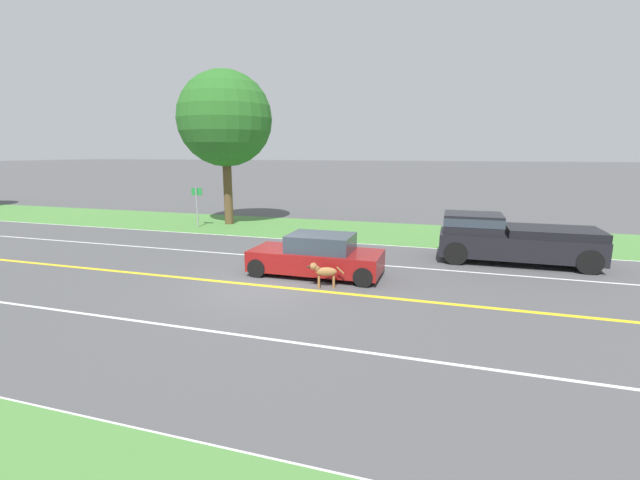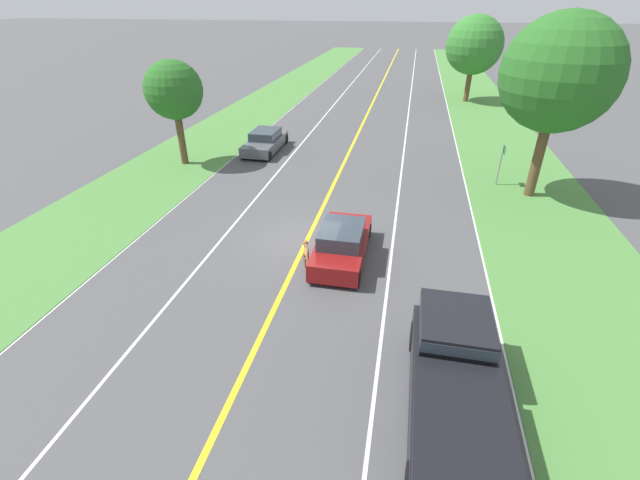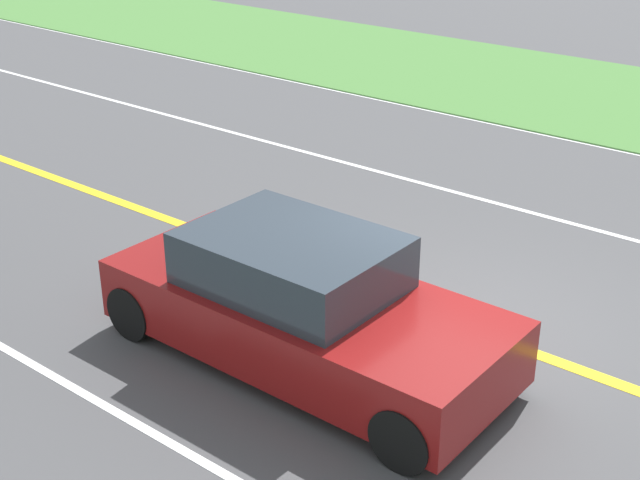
{
  "view_description": "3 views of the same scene",
  "coord_description": "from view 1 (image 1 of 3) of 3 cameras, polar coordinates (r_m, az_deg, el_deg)",
  "views": [
    {
      "loc": [
        -11.58,
        -5.29,
        4.05
      ],
      "look_at": [
        1.78,
        -1.17,
        1.17
      ],
      "focal_mm": 24.0,
      "sensor_mm": 36.0,
      "label": 1
    },
    {
      "loc": [
        3.68,
        -15.04,
        8.72
      ],
      "look_at": [
        0.89,
        -1.68,
        1.02
      ],
      "focal_mm": 24.0,
      "sensor_mm": 36.0,
      "label": 2
    },
    {
      "loc": [
        7.81,
        4.07,
        5.13
      ],
      "look_at": [
        0.96,
        -1.41,
        1.06
      ],
      "focal_mm": 50.0,
      "sensor_mm": 36.0,
      "label": 3
    }
  ],
  "objects": [
    {
      "name": "ground_plane",
      "position": [
        13.36,
        -7.09,
        -6.11
      ],
      "size": [
        400.0,
        400.0,
        0.0
      ],
      "primitive_type": "plane",
      "color": "#4C4C4F"
    },
    {
      "name": "lane_edge_line_left",
      "position": [
        8.08,
        -29.2,
        -20.02
      ],
      "size": [
        0.14,
        160.0,
        0.01
      ],
      "primitive_type": "cube",
      "color": "white",
      "rests_on": "ground"
    },
    {
      "name": "grass_verge_right",
      "position": [
        22.58,
        3.33,
        1.31
      ],
      "size": [
        6.0,
        160.0,
        0.03
      ],
      "primitive_type": "cube",
      "color": "#4C843D",
      "rests_on": "ground"
    },
    {
      "name": "roadside_tree_right_near",
      "position": [
        24.79,
        -12.57,
        15.44
      ],
      "size": [
        5.16,
        5.16,
        8.42
      ],
      "color": "brown",
      "rests_on": "ground"
    },
    {
      "name": "ego_car",
      "position": [
        14.26,
        -0.39,
        -2.17
      ],
      "size": [
        1.85,
        4.37,
        1.4
      ],
      "color": "maroon",
      "rests_on": "ground"
    },
    {
      "name": "centre_divider_line",
      "position": [
        13.36,
        -7.09,
        -6.1
      ],
      "size": [
        0.18,
        160.0,
        0.01
      ],
      "primitive_type": "cube",
      "color": "yellow",
      "rests_on": "ground"
    },
    {
      "name": "lane_dash_same_dir",
      "position": [
        16.48,
        -2.11,
        -2.59
      ],
      "size": [
        0.1,
        160.0,
        0.01
      ],
      "primitive_type": "cube",
      "color": "white",
      "rests_on": "ground"
    },
    {
      "name": "lane_edge_line_right",
      "position": [
        19.74,
        1.24,
        -0.21
      ],
      "size": [
        0.14,
        160.0,
        0.01
      ],
      "primitive_type": "cube",
      "color": "white",
      "rests_on": "ground"
    },
    {
      "name": "lane_dash_oncoming",
      "position": [
        10.47,
        -15.1,
        -11.53
      ],
      "size": [
        0.1,
        160.0,
        0.01
      ],
      "primitive_type": "cube",
      "color": "white",
      "rests_on": "ground"
    },
    {
      "name": "street_sign",
      "position": [
        24.24,
        -16.09,
        4.9
      ],
      "size": [
        0.11,
        0.64,
        2.2
      ],
      "color": "gray",
      "rests_on": "ground"
    },
    {
      "name": "pickup_truck",
      "position": [
        17.35,
        24.0,
        0.21
      ],
      "size": [
        2.07,
        5.5,
        1.79
      ],
      "color": "black",
      "rests_on": "ground"
    },
    {
      "name": "dog",
      "position": [
        12.97,
        0.45,
        -4.24
      ],
      "size": [
        0.46,
        1.1,
        0.8
      ],
      "rotation": [
        0.0,
        0.0,
        0.32
      ],
      "color": "olive",
      "rests_on": "ground"
    }
  ]
}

